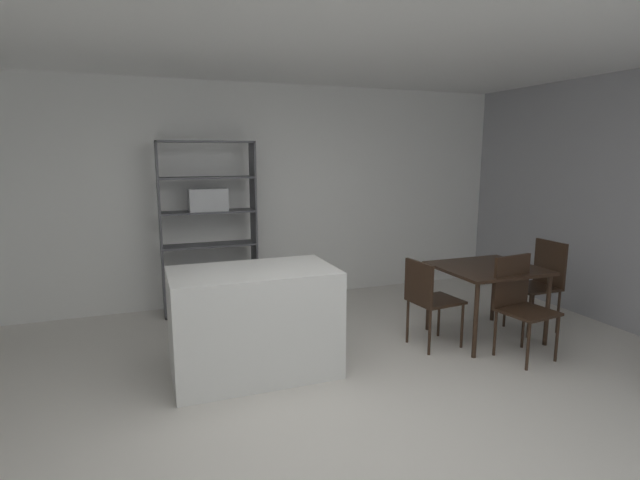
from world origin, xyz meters
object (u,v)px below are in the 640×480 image
at_px(kitchen_island, 254,322).
at_px(dining_table, 487,274).
at_px(dining_chair_island_side, 428,295).
at_px(dining_chair_near, 519,298).
at_px(open_bookshelf, 209,220).
at_px(dining_chair_window_side, 541,278).

xyz_separation_m(kitchen_island, dining_table, (2.42, -0.02, 0.21)).
height_order(dining_table, dining_chair_island_side, dining_chair_island_side).
relative_size(dining_table, dining_chair_near, 1.04).
height_order(open_bookshelf, dining_chair_island_side, open_bookshelf).
bearing_deg(open_bookshelf, kitchen_island, -86.54).
bearing_deg(dining_chair_near, dining_chair_window_side, 24.95).
xyz_separation_m(dining_table, dining_chair_island_side, (-0.70, -0.01, -0.15)).
bearing_deg(open_bookshelf, dining_chair_near, -42.65).
xyz_separation_m(kitchen_island, dining_chair_island_side, (1.71, -0.03, 0.06)).
relative_size(kitchen_island, dining_chair_near, 1.46).
distance_m(dining_table, dining_chair_near, 0.48).
xyz_separation_m(kitchen_island, open_bookshelf, (-0.11, 1.82, 0.65)).
height_order(dining_table, dining_chair_near, dining_chair_near).
relative_size(open_bookshelf, dining_table, 2.07).
bearing_deg(open_bookshelf, dining_table, -36.14).
relative_size(kitchen_island, open_bookshelf, 0.68).
xyz_separation_m(dining_chair_island_side, dining_chair_window_side, (1.42, 0.01, 0.04)).
bearing_deg(kitchen_island, dining_table, -0.51).
xyz_separation_m(dining_table, dining_chair_near, (-0.01, -0.47, -0.11)).
xyz_separation_m(dining_table, dining_chair_window_side, (0.71, 0.00, -0.10)).
distance_m(kitchen_island, dining_table, 2.43).
relative_size(kitchen_island, dining_table, 1.41).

